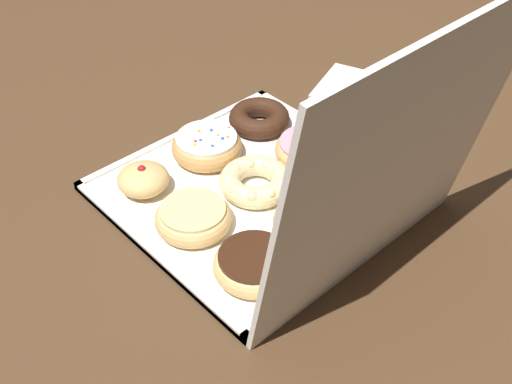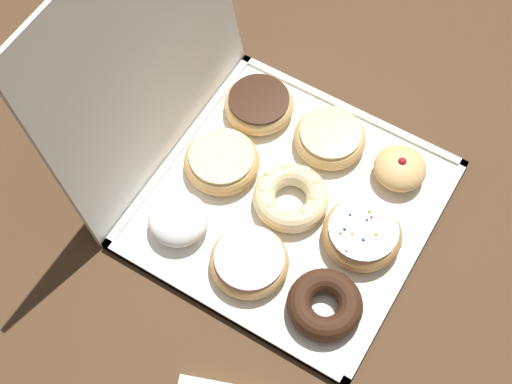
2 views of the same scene
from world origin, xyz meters
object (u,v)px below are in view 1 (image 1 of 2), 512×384
glazed_ring_donut_7 (311,222)px  napkin_stack (355,90)px  sprinkle_donut_1 (209,145)px  chocolate_cake_ring_donut_0 (259,118)px  donut_box (256,192)px  cruller_donut_4 (255,184)px  pink_frosted_donut_3 (311,150)px  powdered_filled_donut_6 (367,183)px  jelly_filled_donut_2 (143,179)px  chocolate_frosted_donut_8 (254,264)px  glazed_ring_donut_5 (193,217)px

glazed_ring_donut_7 → napkin_stack: bearing=-148.6°
sprinkle_donut_1 → chocolate_cake_ring_donut_0: bearing=-177.7°
donut_box → cruller_donut_4: cruller_donut_4 is taller
pink_frosted_donut_3 → powdered_filled_donut_6: size_ratio=1.29×
powdered_filled_donut_6 → napkin_stack: 0.32m
jelly_filled_donut_2 → chocolate_frosted_donut_8: jelly_filled_donut_2 is taller
chocolate_frosted_donut_8 → glazed_ring_donut_7: bearing=-177.4°
glazed_ring_donut_5 → napkin_stack: 0.49m
sprinkle_donut_1 → cruller_donut_4: 0.13m
cruller_donut_4 → chocolate_frosted_donut_8: bearing=46.8°
chocolate_frosted_donut_8 → napkin_stack: bearing=-154.9°
sprinkle_donut_1 → chocolate_frosted_donut_8: (0.13, 0.25, -0.00)m
sprinkle_donut_1 → cruller_donut_4: size_ratio=1.02×
jelly_filled_donut_2 → cruller_donut_4: jelly_filled_donut_2 is taller
chocolate_cake_ring_donut_0 → glazed_ring_donut_7: size_ratio=0.92×
pink_frosted_donut_3 → glazed_ring_donut_5: (0.25, -0.00, 0.00)m
chocolate_frosted_donut_8 → donut_box: bearing=-133.3°
cruller_donut_4 → napkin_stack: 0.37m
jelly_filled_donut_2 → glazed_ring_donut_7: jelly_filled_donut_2 is taller
pink_frosted_donut_3 → chocolate_frosted_donut_8: (0.25, 0.13, 0.00)m
glazed_ring_donut_7 → cruller_donut_4: bearing=-89.9°
pink_frosted_donut_3 → glazed_ring_donut_5: size_ratio=1.02×
chocolate_cake_ring_donut_0 → jelly_filled_donut_2: jelly_filled_donut_2 is taller
donut_box → glazed_ring_donut_7: bearing=87.9°
donut_box → jelly_filled_donut_2: (0.13, -0.12, 0.03)m
glazed_ring_donut_7 → sprinkle_donut_1: bearing=-92.1°
pink_frosted_donut_3 → cruller_donut_4: bearing=0.3°
pink_frosted_donut_3 → napkin_stack: 0.25m
glazed_ring_donut_5 → chocolate_frosted_donut_8: same height
cruller_donut_4 → glazed_ring_donut_5: (0.12, -0.00, 0.00)m
chocolate_cake_ring_donut_0 → chocolate_frosted_donut_8: (0.25, 0.26, 0.00)m
glazed_ring_donut_7 → chocolate_frosted_donut_8: bearing=2.6°
chocolate_cake_ring_donut_0 → glazed_ring_donut_5: size_ratio=0.95×
jelly_filled_donut_2 → cruller_donut_4: 0.18m
chocolate_cake_ring_donut_0 → sprinkle_donut_1: sprinkle_donut_1 is taller
cruller_donut_4 → donut_box: bearing=-137.1°
sprinkle_donut_1 → pink_frosted_donut_3: 0.17m
napkin_stack → sprinkle_donut_1: bearing=-4.8°
glazed_ring_donut_7 → glazed_ring_donut_5: bearing=-46.0°
pink_frosted_donut_3 → napkin_stack: bearing=-157.1°
powdered_filled_donut_6 → chocolate_frosted_donut_8: bearing=1.0°
chocolate_cake_ring_donut_0 → cruller_donut_4: bearing=45.3°
chocolate_cake_ring_donut_0 → pink_frosted_donut_3: 0.13m
powdered_filled_donut_6 → chocolate_cake_ring_donut_0: bearing=-91.0°
chocolate_cake_ring_donut_0 → glazed_ring_donut_7: bearing=62.7°
donut_box → powdered_filled_donut_6: bearing=133.8°
chocolate_cake_ring_donut_0 → chocolate_frosted_donut_8: 0.36m
pink_frosted_donut_3 → chocolate_cake_ring_donut_0: bearing=-90.8°
donut_box → chocolate_frosted_donut_8: bearing=46.7°
jelly_filled_donut_2 → powdered_filled_donut_6: (-0.25, 0.25, 0.00)m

